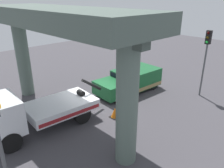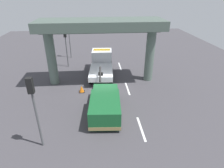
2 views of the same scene
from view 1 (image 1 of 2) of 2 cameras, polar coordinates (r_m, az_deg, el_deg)
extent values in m
cube|color=#423F44|center=(14.57, -5.77, -6.19)|extent=(60.00, 40.00, 0.10)
cube|color=silver|center=(19.92, 3.39, 1.98)|extent=(2.60, 0.16, 0.01)
cube|color=silver|center=(16.33, -11.09, -3.06)|extent=(2.60, 0.16, 0.01)
cube|color=white|center=(13.01, -13.14, -5.50)|extent=(4.00, 2.66, 0.55)
cube|color=maroon|center=(12.10, -10.43, -7.93)|extent=(3.64, 0.27, 0.20)
cylinder|color=black|center=(13.71, -5.31, -0.17)|extent=(1.42, 0.28, 1.07)
cylinder|color=black|center=(13.44, -8.07, -2.34)|extent=(0.39, 0.47, 0.36)
cylinder|color=black|center=(11.51, -24.67, -13.53)|extent=(1.02, 0.39, 1.00)
cylinder|color=black|center=(12.73, -7.69, -7.92)|extent=(1.02, 0.39, 1.00)
cylinder|color=black|center=(14.34, -12.22, -4.64)|extent=(1.02, 0.39, 1.00)
cube|color=#195B2D|center=(17.09, 6.29, 1.66)|extent=(3.60, 2.43, 1.35)
cube|color=#195B2D|center=(15.51, -0.42, -1.17)|extent=(1.87, 2.23, 0.95)
cube|color=black|center=(15.84, 1.93, 1.26)|extent=(0.19, 1.94, 0.59)
cube|color=#9E8451|center=(17.27, 6.22, 0.12)|extent=(3.62, 2.45, 0.28)
cylinder|color=black|center=(15.06, 2.36, -3.12)|extent=(0.86, 0.34, 0.84)
cylinder|color=black|center=(16.40, -2.15, -0.94)|extent=(0.86, 0.34, 0.84)
cylinder|color=black|center=(17.35, 10.68, -0.01)|extent=(0.86, 0.34, 0.84)
cylinder|color=black|center=(18.53, 6.14, 1.69)|extent=(0.86, 0.34, 0.84)
cylinder|color=#596B60|center=(8.93, 3.89, -5.41)|extent=(0.91, 0.91, 5.41)
cylinder|color=#596B60|center=(16.77, -22.03, 6.21)|extent=(0.91, 0.91, 5.41)
cube|color=#4B5B52|center=(11.84, -14.42, 16.64)|extent=(3.60, 11.87, 0.86)
cube|color=#3E4A43|center=(11.91, -14.14, 13.73)|extent=(0.50, 11.47, 0.36)
cylinder|color=#515456|center=(16.78, 22.52, 3.21)|extent=(0.12, 0.12, 3.77)
cube|color=black|center=(16.25, 23.72, 11.01)|extent=(0.28, 0.32, 0.90)
sphere|color=#360605|center=(16.06, 23.65, 12.01)|extent=(0.18, 0.18, 0.18)
sphere|color=#3A2D06|center=(16.10, 23.49, 10.96)|extent=(0.18, 0.18, 0.18)
sphere|color=green|center=(16.15, 23.33, 9.93)|extent=(0.18, 0.18, 0.18)
cylinder|color=#515456|center=(7.98, -25.86, -19.04)|extent=(0.12, 0.12, 3.69)
cone|color=orange|center=(13.23, 0.74, -7.41)|extent=(0.48, 0.48, 0.63)
cube|color=black|center=(13.37, 0.73, -8.52)|extent=(0.53, 0.53, 0.03)
camera|label=2|loc=(25.96, 26.51, 24.31)|focal=30.23mm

